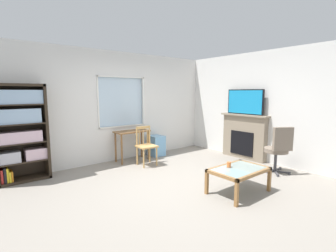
% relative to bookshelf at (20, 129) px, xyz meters
% --- Properties ---
extents(ground, '(6.40, 5.44, 0.02)m').
position_rel_bookshelf_xyz_m(ground, '(2.10, -1.98, -1.01)').
color(ground, gray).
extents(wall_back_with_window, '(5.40, 0.15, 2.66)m').
position_rel_bookshelf_xyz_m(wall_back_with_window, '(2.09, 0.24, 0.32)').
color(wall_back_with_window, silver).
rests_on(wall_back_with_window, ground).
extents(wall_right, '(0.12, 4.64, 2.66)m').
position_rel_bookshelf_xyz_m(wall_right, '(4.86, -1.98, 0.33)').
color(wall_right, silver).
rests_on(wall_right, ground).
extents(bookshelf, '(0.90, 0.38, 1.85)m').
position_rel_bookshelf_xyz_m(bookshelf, '(0.00, 0.00, 0.00)').
color(bookshelf, '#2D2319').
rests_on(bookshelf, ground).
extents(desk_under_window, '(0.85, 0.41, 0.75)m').
position_rel_bookshelf_xyz_m(desk_under_window, '(2.35, -0.11, -0.40)').
color(desk_under_window, brown).
rests_on(desk_under_window, ground).
extents(wooden_chair, '(0.45, 0.43, 0.90)m').
position_rel_bookshelf_xyz_m(wooden_chair, '(2.41, -0.62, -0.54)').
color(wooden_chair, tan).
rests_on(wooden_chair, ground).
extents(plastic_drawer_unit, '(0.35, 0.40, 0.54)m').
position_rel_bookshelf_xyz_m(plastic_drawer_unit, '(3.11, -0.06, -0.73)').
color(plastic_drawer_unit, '#72ADDB').
rests_on(plastic_drawer_unit, ground).
extents(fireplace, '(0.26, 1.28, 1.14)m').
position_rel_bookshelf_xyz_m(fireplace, '(4.70, -1.69, -0.43)').
color(fireplace, gray).
rests_on(fireplace, ground).
extents(tv, '(0.06, 1.00, 0.63)m').
position_rel_bookshelf_xyz_m(tv, '(4.68, -1.69, 0.44)').
color(tv, black).
rests_on(tv, fireplace).
extents(office_chair, '(0.61, 0.62, 1.00)m').
position_rel_bookshelf_xyz_m(office_chair, '(4.20, -2.86, -0.45)').
color(office_chair, '#7A6B5B').
rests_on(office_chair, ground).
extents(coffee_table, '(0.97, 0.64, 0.42)m').
position_rel_bookshelf_xyz_m(coffee_table, '(2.74, -2.93, -0.64)').
color(coffee_table, '#8C9E99').
rests_on(coffee_table, ground).
extents(sippy_cup, '(0.07, 0.07, 0.09)m').
position_rel_bookshelf_xyz_m(sippy_cup, '(2.66, -2.78, -0.54)').
color(sippy_cup, orange).
rests_on(sippy_cup, coffee_table).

